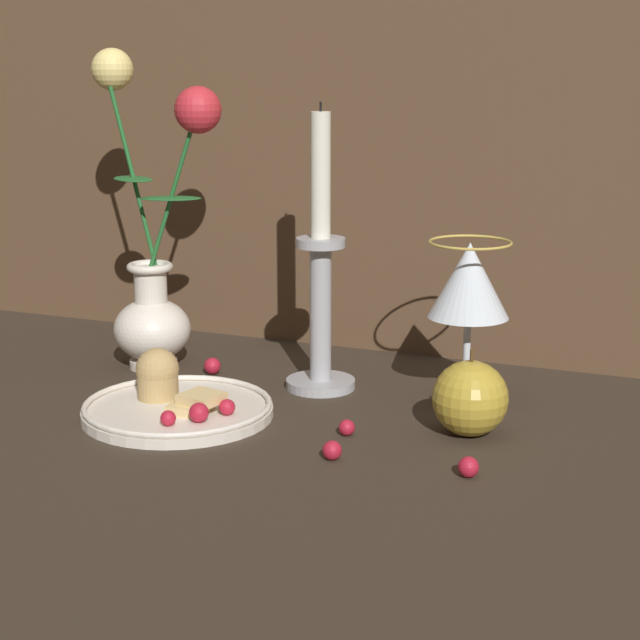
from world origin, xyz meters
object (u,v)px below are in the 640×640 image
Objects in this scene: vase at (154,264)px; apple_beside_vase at (470,398)px; candlestick at (321,288)px; wine_glass at (469,285)px; plate_with_pastries at (175,402)px.

apple_beside_vase is at bearing -12.30° from vase.
candlestick reaches higher than apple_beside_vase.
wine_glass reaches higher than apple_beside_vase.
wine_glass is at bearing 5.43° from candlestick.
plate_with_pastries is at bearing -125.84° from candlestick.
candlestick is at bearing -174.57° from wine_glass.
vase is 1.18× the size of candlestick.
vase is at bearing 179.41° from candlestick.
plate_with_pastries is 0.20m from candlestick.
apple_beside_vase is at bearing -73.11° from wine_glass.
wine_glass reaches higher than plate_with_pastries.
apple_beside_vase reaches higher than plate_with_pastries.
candlestick is 0.22m from apple_beside_vase.
candlestick is (0.10, 0.14, 0.10)m from plate_with_pastries.
candlestick is at bearing -0.59° from vase.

